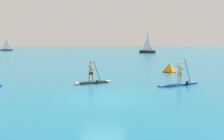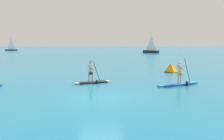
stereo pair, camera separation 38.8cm
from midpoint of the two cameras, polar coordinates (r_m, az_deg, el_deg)
The scene contains 6 objects.
ground at distance 13.53m, azimuth -1.88°, elevation -6.69°, with size 440.00×440.00×0.00m, color #196B8C.
paddleboarder_mid_center at distance 18.38m, azimuth -4.13°, elevation -2.00°, with size 2.77×1.45×1.79m.
paddleboarder_far_right at distance 18.14m, azimuth 16.38°, elevation -2.56°, with size 3.39×1.90×2.01m.
race_marker_buoy at distance 25.94m, azimuth 14.41°, elevation 0.40°, with size 1.43×1.43×0.97m.
sailboat_left_horizon at distance 106.08m, azimuth -23.04°, elevation 4.73°, with size 4.77×1.97×5.44m.
sailboat_right_horizon at distance 75.74m, azimuth 9.53°, elevation 4.71°, with size 4.62×4.71×6.74m.
Camera 2 is at (0.11, -13.18, 3.09)m, focal length 37.86 mm.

